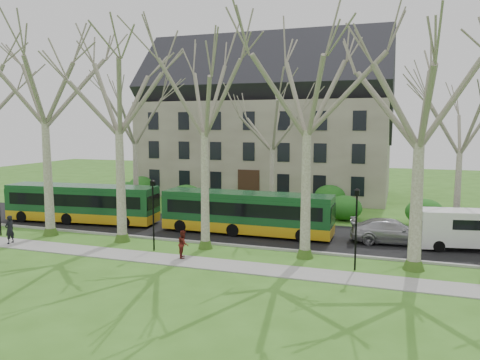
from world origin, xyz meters
name	(u,v)px	position (x,y,z in m)	size (l,w,h in m)	color
ground	(252,255)	(0.00, 0.00, 0.00)	(120.00, 120.00, 0.00)	#3B6E1F
sidewalk	(239,267)	(0.00, -2.50, 0.03)	(70.00, 2.00, 0.06)	gray
road	(276,234)	(0.00, 5.50, 0.03)	(80.00, 8.00, 0.06)	black
curb	(260,248)	(0.00, 1.50, 0.07)	(80.00, 0.25, 0.14)	#A5A39E
building	(266,120)	(-6.00, 24.00, 8.07)	(26.50, 12.20, 16.00)	slate
tree_row_verge	(254,136)	(0.00, 0.30, 7.00)	(49.00, 7.00, 14.00)	gray
tree_row_far	(277,145)	(-1.33, 11.00, 6.00)	(33.00, 7.00, 12.00)	gray
lamp_row	(247,215)	(0.00, -1.00, 2.57)	(36.22, 0.22, 4.30)	black
hedges	(249,199)	(-4.67, 14.00, 1.00)	(30.60, 8.60, 2.00)	#215919
bus_lead	(82,203)	(-15.30, 4.36, 1.56)	(12.00, 2.50, 3.00)	#134420
bus_follow	(246,212)	(-1.95, 4.87, 1.56)	(11.96, 2.49, 2.99)	#134420
sedan	(392,231)	(7.77, 5.36, 0.83)	(2.16, 5.31, 1.54)	#A2A1A6
van_a	(466,230)	(12.04, 5.28, 1.27)	(5.52, 2.01, 2.41)	white
pedestrian_a	(10,229)	(-15.55, -2.62, 0.97)	(0.66, 0.43, 1.82)	black
pedestrian_b	(183,244)	(-3.55, -1.94, 0.86)	(0.78, 0.60, 1.60)	#5B1A14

